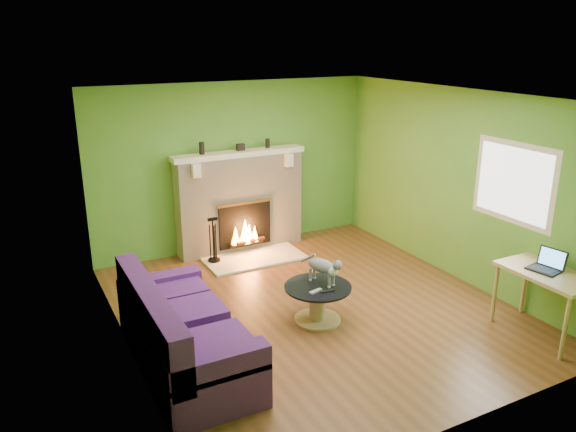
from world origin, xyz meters
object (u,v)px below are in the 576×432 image
coffee_table (318,301)px  desk (547,280)px  sofa (181,335)px  cat (322,269)px

coffee_table → desk: (2.08, -1.45, 0.42)m
sofa → cat: bearing=7.6°
coffee_table → cat: cat is taller
desk → cat: cat is taller
desk → cat: (-2.00, 1.50, -0.04)m
coffee_table → sofa: bearing=-173.6°
sofa → coffee_table: size_ratio=2.61×
sofa → desk: (3.81, -1.26, 0.32)m
cat → sofa: bearing=168.8°
sofa → cat: 1.84m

